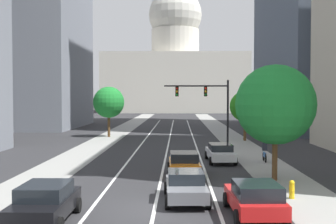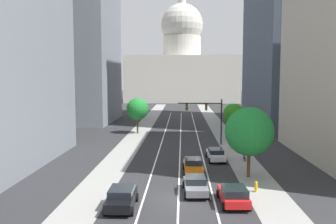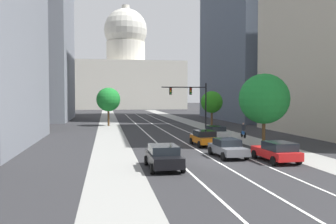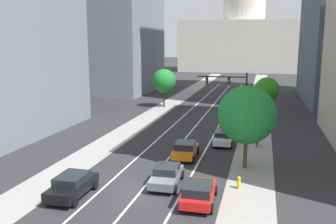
{
  "view_description": "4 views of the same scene",
  "coord_description": "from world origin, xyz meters",
  "px_view_note": "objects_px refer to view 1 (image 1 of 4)",
  "views": [
    {
      "loc": [
        1.05,
        -18.7,
        4.96
      ],
      "look_at": [
        0.03,
        22.68,
        3.44
      ],
      "focal_mm": 45.93,
      "sensor_mm": 36.0,
      "label": 1
    },
    {
      "loc": [
        0.27,
        -27.67,
        9.64
      ],
      "look_at": [
        -2.14,
        32.24,
        3.84
      ],
      "focal_mm": 38.25,
      "sensor_mm": 36.0,
      "label": 2
    },
    {
      "loc": [
        -7.85,
        -25.04,
        4.67
      ],
      "look_at": [
        1.91,
        31.4,
        2.23
      ],
      "focal_mm": 38.58,
      "sensor_mm": 36.0,
      "label": 3
    },
    {
      "loc": [
        7.85,
        -22.94,
        10.14
      ],
      "look_at": [
        -2.38,
        16.37,
        2.49
      ],
      "focal_mm": 39.18,
      "sensor_mm": 36.0,
      "label": 4
    }
  ],
  "objects_px": {
    "car_gray": "(186,186)",
    "street_tree_mid_left": "(109,102)",
    "car_orange": "(184,163)",
    "capitol_building": "(175,68)",
    "traffic_signal_mast": "(208,100)",
    "car_black": "(45,202)",
    "street_tree_near_right": "(275,105)",
    "car_white": "(220,152)",
    "car_red": "(255,198)",
    "fire_hydrant": "(292,189)",
    "cyclist": "(265,151)",
    "street_tree_far_right": "(245,106)"
  },
  "relations": [
    {
      "from": "car_red",
      "to": "cyclist",
      "type": "xyz_separation_m",
      "value": [
        3.36,
        14.84,
        0.08
      ]
    },
    {
      "from": "traffic_signal_mast",
      "to": "car_orange",
      "type": "bearing_deg",
      "value": -99.36
    },
    {
      "from": "car_black",
      "to": "cyclist",
      "type": "bearing_deg",
      "value": -37.02
    },
    {
      "from": "fire_hydrant",
      "to": "car_red",
      "type": "bearing_deg",
      "value": -126.81
    },
    {
      "from": "car_white",
      "to": "car_orange",
      "type": "bearing_deg",
      "value": 150.84
    },
    {
      "from": "street_tree_near_right",
      "to": "car_red",
      "type": "bearing_deg",
      "value": -108.16
    },
    {
      "from": "fire_hydrant",
      "to": "street_tree_near_right",
      "type": "distance_m",
      "value": 6.08
    },
    {
      "from": "capitol_building",
      "to": "cyclist",
      "type": "relative_size",
      "value": 25.54
    },
    {
      "from": "car_orange",
      "to": "street_tree_mid_left",
      "type": "distance_m",
      "value": 26.95
    },
    {
      "from": "cyclist",
      "to": "street_tree_far_right",
      "type": "distance_m",
      "value": 15.64
    },
    {
      "from": "capitol_building",
      "to": "car_red",
      "type": "xyz_separation_m",
      "value": [
        4.19,
        -118.01,
        -13.12
      ]
    },
    {
      "from": "capitol_building",
      "to": "car_black",
      "type": "distance_m",
      "value": 119.85
    },
    {
      "from": "traffic_signal_mast",
      "to": "fire_hydrant",
      "type": "xyz_separation_m",
      "value": [
        2.59,
        -21.45,
        -4.13
      ]
    },
    {
      "from": "car_orange",
      "to": "traffic_signal_mast",
      "type": "height_order",
      "value": "traffic_signal_mast"
    },
    {
      "from": "car_orange",
      "to": "capitol_building",
      "type": "bearing_deg",
      "value": -1.23
    },
    {
      "from": "car_white",
      "to": "cyclist",
      "type": "distance_m",
      "value": 3.38
    },
    {
      "from": "capitol_building",
      "to": "street_tree_mid_left",
      "type": "relative_size",
      "value": 7.17
    },
    {
      "from": "car_orange",
      "to": "car_black",
      "type": "bearing_deg",
      "value": 149.24
    },
    {
      "from": "car_white",
      "to": "traffic_signal_mast",
      "type": "height_order",
      "value": "traffic_signal_mast"
    },
    {
      "from": "fire_hydrant",
      "to": "street_tree_mid_left",
      "type": "bearing_deg",
      "value": 114.11
    },
    {
      "from": "car_red",
      "to": "street_tree_near_right",
      "type": "relative_size",
      "value": 0.63
    },
    {
      "from": "car_orange",
      "to": "fire_hydrant",
      "type": "relative_size",
      "value": 4.49
    },
    {
      "from": "car_black",
      "to": "street_tree_mid_left",
      "type": "xyz_separation_m",
      "value": [
        -3.25,
        35.38,
        3.41
      ]
    },
    {
      "from": "street_tree_mid_left",
      "to": "car_gray",
      "type": "bearing_deg",
      "value": -74.47
    },
    {
      "from": "car_black",
      "to": "car_orange",
      "type": "bearing_deg",
      "value": -29.35
    },
    {
      "from": "street_tree_far_right",
      "to": "street_tree_mid_left",
      "type": "relative_size",
      "value": 0.9
    },
    {
      "from": "street_tree_near_right",
      "to": "car_gray",
      "type": "bearing_deg",
      "value": -136.04
    },
    {
      "from": "street_tree_near_right",
      "to": "car_white",
      "type": "bearing_deg",
      "value": 110.08
    },
    {
      "from": "car_gray",
      "to": "car_red",
      "type": "bearing_deg",
      "value": -134.95
    },
    {
      "from": "capitol_building",
      "to": "car_black",
      "type": "height_order",
      "value": "capitol_building"
    },
    {
      "from": "car_black",
      "to": "car_red",
      "type": "xyz_separation_m",
      "value": [
        8.38,
        1.05,
        -0.03
      ]
    },
    {
      "from": "capitol_building",
      "to": "cyclist",
      "type": "bearing_deg",
      "value": -85.81
    },
    {
      "from": "car_orange",
      "to": "car_white",
      "type": "height_order",
      "value": "car_orange"
    },
    {
      "from": "capitol_building",
      "to": "car_orange",
      "type": "relative_size",
      "value": 10.75
    },
    {
      "from": "capitol_building",
      "to": "street_tree_mid_left",
      "type": "xyz_separation_m",
      "value": [
        -7.43,
        -83.68,
        -9.68
      ]
    },
    {
      "from": "capitol_building",
      "to": "car_gray",
      "type": "distance_m",
      "value": 116.2
    },
    {
      "from": "car_white",
      "to": "fire_hydrant",
      "type": "height_order",
      "value": "car_white"
    },
    {
      "from": "fire_hydrant",
      "to": "street_tree_near_right",
      "type": "relative_size",
      "value": 0.13
    },
    {
      "from": "capitol_building",
      "to": "traffic_signal_mast",
      "type": "xyz_separation_m",
      "value": [
        3.94,
        -93.43,
        -9.29
      ]
    },
    {
      "from": "car_orange",
      "to": "fire_hydrant",
      "type": "height_order",
      "value": "car_orange"
    },
    {
      "from": "street_tree_near_right",
      "to": "street_tree_mid_left",
      "type": "relative_size",
      "value": 1.11
    },
    {
      "from": "fire_hydrant",
      "to": "street_tree_far_right",
      "type": "height_order",
      "value": "street_tree_far_right"
    },
    {
      "from": "car_gray",
      "to": "street_tree_mid_left",
      "type": "bearing_deg",
      "value": 12.97
    },
    {
      "from": "capitol_building",
      "to": "cyclist",
      "type": "height_order",
      "value": "capitol_building"
    },
    {
      "from": "car_orange",
      "to": "cyclist",
      "type": "bearing_deg",
      "value": -49.02
    },
    {
      "from": "car_orange",
      "to": "car_white",
      "type": "bearing_deg",
      "value": -28.9
    },
    {
      "from": "car_white",
      "to": "cyclist",
      "type": "height_order",
      "value": "cyclist"
    },
    {
      "from": "car_orange",
      "to": "street_tree_near_right",
      "type": "bearing_deg",
      "value": -106.88
    },
    {
      "from": "street_tree_near_right",
      "to": "street_tree_mid_left",
      "type": "height_order",
      "value": "street_tree_near_right"
    },
    {
      "from": "car_gray",
      "to": "street_tree_mid_left",
      "type": "xyz_separation_m",
      "value": [
        -8.83,
        31.77,
        3.48
      ]
    }
  ]
}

